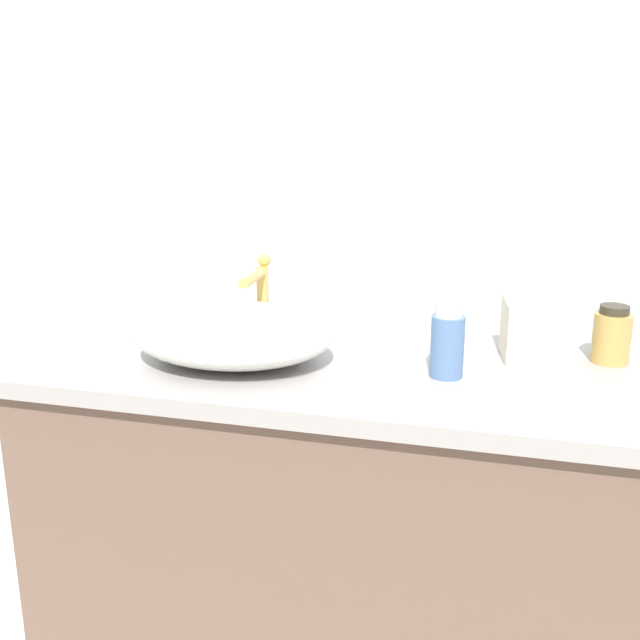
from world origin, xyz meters
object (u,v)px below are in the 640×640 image
object	(u,v)px
sink_basin	(232,334)
tissue_box	(534,326)
perfume_bottle	(612,335)
lotion_bottle	(449,342)

from	to	relation	value
sink_basin	tissue_box	xyz separation A→B (m)	(0.56, 0.16, 0.01)
perfume_bottle	tissue_box	size ratio (longest dim) A/B	0.72
sink_basin	lotion_bottle	xyz separation A→B (m)	(0.41, 0.02, 0.01)
perfume_bottle	sink_basin	bearing A→B (deg)	-165.80
sink_basin	perfume_bottle	bearing A→B (deg)	14.20
lotion_bottle	sink_basin	bearing A→B (deg)	-177.68
sink_basin	perfume_bottle	xyz separation A→B (m)	(0.70, 0.18, -0.00)
sink_basin	lotion_bottle	size ratio (longest dim) A/B	2.82
sink_basin	tissue_box	size ratio (longest dim) A/B	2.54
sink_basin	perfume_bottle	distance (m)	0.73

